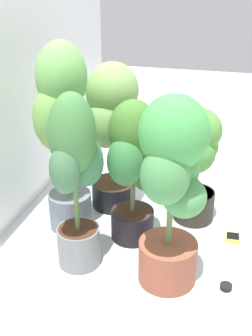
{
  "coord_description": "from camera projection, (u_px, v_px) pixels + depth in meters",
  "views": [
    {
      "loc": [
        -1.87,
        -0.3,
        1.34
      ],
      "look_at": [
        -0.01,
        0.2,
        0.4
      ],
      "focal_mm": 45.7,
      "sensor_mm": 36.0,
      "label": 1
    }
  ],
  "objects": [
    {
      "name": "ground_plane",
      "position": [
        163.0,
        240.0,
        2.27
      ],
      "size": [
        8.0,
        8.0,
        0.0
      ],
      "primitive_type": "plane",
      "color": "silver",
      "rests_on": "ground"
    },
    {
      "name": "potted_plant_front_left",
      "position": [
        173.0,
        183.0,
        1.78
      ],
      "size": [
        0.39,
        0.34,
        0.88
      ],
      "color": "#9B5039",
      "rests_on": "ground"
    },
    {
      "name": "potted_plant_front_right",
      "position": [
        197.0,
        158.0,
        2.29
      ],
      "size": [
        0.39,
        0.33,
        0.66
      ],
      "color": "#2E2820",
      "rests_on": "ground"
    },
    {
      "name": "potted_plant_back_right",
      "position": [
        111.0,
        124.0,
        2.37
      ],
      "size": [
        0.43,
        0.38,
        0.86
      ],
      "color": "black",
      "rests_on": "ground"
    },
    {
      "name": "potted_plant_back_left",
      "position": [
        76.0,
        175.0,
        1.91
      ],
      "size": [
        0.31,
        0.28,
        0.86
      ],
      "color": "gray",
      "rests_on": "ground"
    },
    {
      "name": "potted_plant_center",
      "position": [
        133.0,
        163.0,
        2.11
      ],
      "size": [
        0.38,
        0.33,
        0.76
      ],
      "color": "black",
      "rests_on": "ground"
    },
    {
      "name": "potted_plant_back_center",
      "position": [
        62.0,
        124.0,
        2.13
      ],
      "size": [
        0.36,
        0.3,
        1.01
      ],
      "color": "slate",
      "rests_on": "ground"
    },
    {
      "name": "hygrometer_box",
      "position": [
        233.0,
        238.0,
        2.27
      ],
      "size": [
        0.08,
        0.08,
        0.03
      ],
      "rotation": [
        0.0,
        0.0,
        0.04
      ],
      "color": "#CCD34D",
      "rests_on": "ground"
    },
    {
      "name": "nutrient_bottle",
      "position": [
        223.0,
        307.0,
        1.7
      ],
      "size": [
        0.09,
        0.09,
        0.21
      ],
      "color": "silver",
      "rests_on": "ground"
    }
  ]
}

